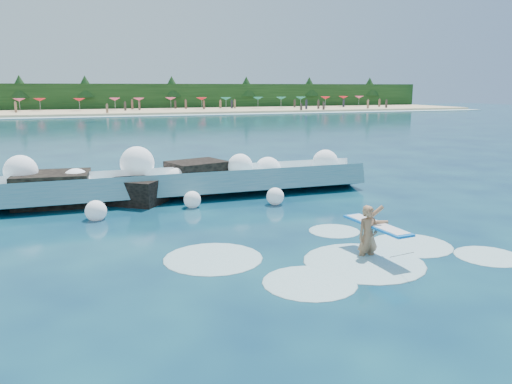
# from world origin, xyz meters

# --- Properties ---
(ground) EXTENTS (200.00, 200.00, 0.00)m
(ground) POSITION_xyz_m (0.00, 0.00, 0.00)
(ground) COLOR #07213F
(ground) RESTS_ON ground
(beach) EXTENTS (140.00, 20.00, 0.40)m
(beach) POSITION_xyz_m (0.00, 78.00, 0.20)
(beach) COLOR tan
(beach) RESTS_ON ground
(wet_band) EXTENTS (140.00, 5.00, 0.08)m
(wet_band) POSITION_xyz_m (0.00, 67.00, 0.04)
(wet_band) COLOR silver
(wet_band) RESTS_ON ground
(treeline) EXTENTS (140.00, 4.00, 5.00)m
(treeline) POSITION_xyz_m (0.00, 88.00, 2.50)
(treeline) COLOR black
(treeline) RESTS_ON ground
(breaking_wave) EXTENTS (17.30, 2.73, 1.49)m
(breaking_wave) POSITION_xyz_m (-0.61, 7.66, 0.52)
(breaking_wave) COLOR teal
(breaking_wave) RESTS_ON ground
(rock_cluster) EXTENTS (8.48, 3.63, 1.57)m
(rock_cluster) POSITION_xyz_m (-2.03, 7.74, 0.50)
(rock_cluster) COLOR black
(rock_cluster) RESTS_ON ground
(surfer_with_board) EXTENTS (0.96, 2.88, 1.70)m
(surfer_with_board) POSITION_xyz_m (3.42, -1.53, 0.63)
(surfer_with_board) COLOR #A5704D
(surfer_with_board) RESTS_ON ground
(wave_spray) EXTENTS (15.78, 4.31, 2.13)m
(wave_spray) POSITION_xyz_m (-0.71, 7.59, 1.02)
(wave_spray) COLOR white
(wave_spray) RESTS_ON ground
(surf_foam) EXTENTS (9.15, 5.46, 0.16)m
(surf_foam) POSITION_xyz_m (2.59, -1.35, 0.00)
(surf_foam) COLOR silver
(surf_foam) RESTS_ON ground
(beach_umbrellas) EXTENTS (111.38, 6.61, 0.50)m
(beach_umbrellas) POSITION_xyz_m (-0.30, 79.85, 2.25)
(beach_umbrellas) COLOR #127361
(beach_umbrellas) RESTS_ON ground
(beachgoers) EXTENTS (96.35, 12.81, 1.94)m
(beachgoers) POSITION_xyz_m (-3.24, 74.55, 1.11)
(beachgoers) COLOR #3F332D
(beachgoers) RESTS_ON ground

